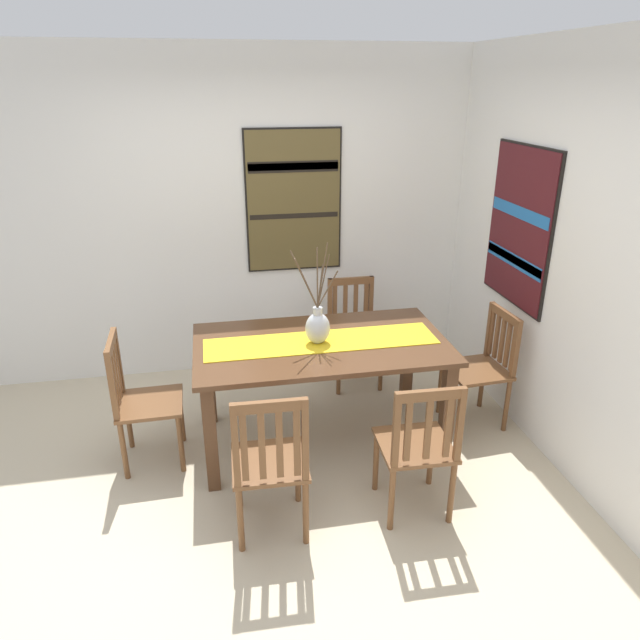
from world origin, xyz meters
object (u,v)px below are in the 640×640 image
Objects in this scene: centerpiece_vase at (318,326)px; chair_0 at (418,446)px; chair_4 at (140,399)px; painting_on_side_wall at (520,227)px; dining_table at (321,357)px; chair_2 at (484,365)px; painting_on_back_wall at (294,201)px; chair_3 at (270,462)px; chair_1 at (354,330)px.

chair_0 is at bearing -62.70° from centerpiece_vase.
painting_on_side_wall reaches higher than chair_4.
chair_0 is at bearing -135.32° from painting_on_side_wall.
dining_table is 1.23m from chair_4.
chair_2 reaches higher than dining_table.
centerpiece_vase is 0.61× the size of painting_on_side_wall.
painting_on_back_wall reaches higher than chair_2.
chair_3 is at bearing -150.88° from painting_on_side_wall.
painting_on_side_wall is (0.26, 0.20, 0.98)m from chair_2.
painting_on_side_wall is (1.47, -1.08, -0.03)m from painting_on_back_wall.
centerpiece_vase is 0.77× the size of chair_2.
centerpiece_vase is 1.08m from chair_1.
centerpiece_vase is 1.33m from chair_2.
dining_table is 1.93× the size of chair_1.
dining_table is at bearing -171.57° from painting_on_side_wall.
chair_1 reaches higher than dining_table.
chair_1 is 0.75× the size of painting_on_back_wall.
centerpiece_vase reaches higher than chair_4.
centerpiece_vase is 1.04m from chair_0.
centerpiece_vase is (-0.03, -0.02, 0.24)m from dining_table.
chair_3 is at bearing -102.34° from painting_on_back_wall.
painting_on_back_wall is (0.02, 1.30, 0.82)m from dining_table.
chair_2 is at bearing 46.78° from chair_0.
chair_0 is 1.71m from chair_1.
chair_3 is at bearing -152.20° from chair_2.
centerpiece_vase is 0.78× the size of chair_1.
chair_4 reaches higher than chair_0.
chair_1 is 1.19m from painting_on_back_wall.
chair_0 is 1.03× the size of chair_1.
dining_table is at bearing -117.66° from chair_1.
painting_on_back_wall reaches higher than dining_table.
painting_on_back_wall is at bearing 88.01° from centerpiece_vase.
chair_3 is 0.80× the size of painting_on_back_wall.
chair_3 is at bearing -116.76° from centerpiece_vase.
centerpiece_vase is at bearing 117.30° from chair_0.
dining_table is at bearing -90.81° from painting_on_back_wall.
painting_on_back_wall is at bearing 46.64° from chair_4.
painting_on_back_wall reaches higher than painting_on_side_wall.
chair_3 is at bearing -117.72° from chair_1.
chair_1 is at bearing 61.37° from centerpiece_vase.
chair_2 is at bearing 1.20° from dining_table.
chair_1 is at bearing 133.44° from chair_2.
dining_table is at bearing 30.31° from centerpiece_vase.
painting_on_back_wall is at bearing 77.66° from chair_3.
dining_table is 1.87× the size of chair_0.
chair_3 is (-0.90, -1.72, 0.02)m from chair_1.
dining_table is 1.51× the size of painting_on_side_wall.
chair_0 is at bearing 0.65° from chair_3.
painting_on_side_wall is (1.49, 0.22, 0.79)m from dining_table.
chair_2 is 0.79× the size of painting_on_side_wall.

